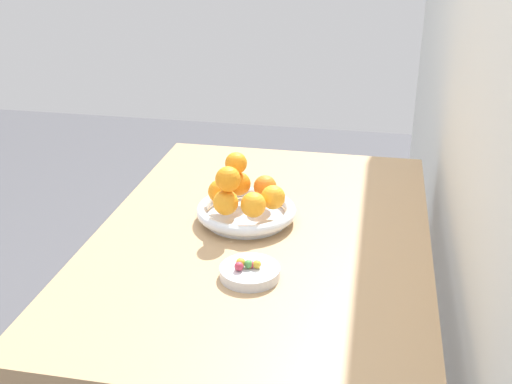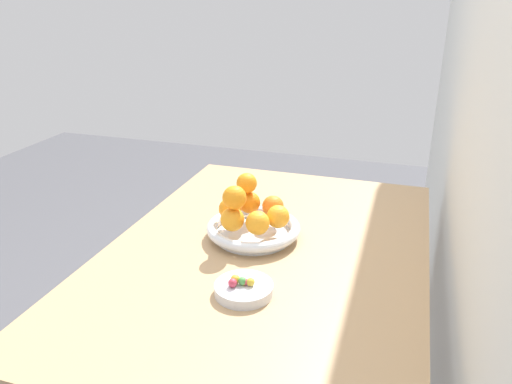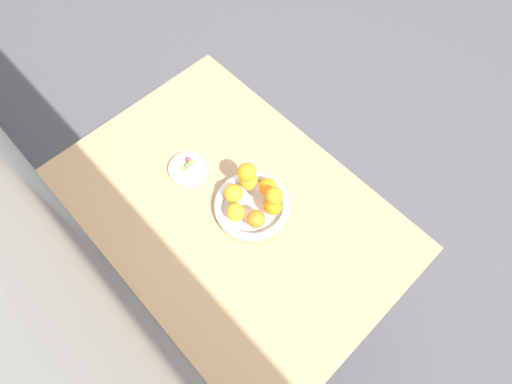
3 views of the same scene
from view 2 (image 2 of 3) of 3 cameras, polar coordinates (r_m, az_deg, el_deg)
name	(u,v)px [view 2 (image 2 of 3)]	position (r m, az deg, el deg)	size (l,w,h in m)	color
wall_back	(509,36)	(1.04, 26.99, 15.56)	(4.00, 0.05, 2.50)	silver
dining_table	(266,281)	(1.27, 1.10, -10.11)	(1.10, 0.76, 0.74)	tan
fruit_bowl	(254,230)	(1.27, -0.28, -4.32)	(0.24, 0.24, 0.04)	silver
candy_dish	(244,289)	(1.06, -1.40, -11.03)	(0.12, 0.12, 0.02)	silver
orange_0	(250,203)	(1.31, -0.75, -1.21)	(0.06, 0.06, 0.06)	orange
orange_1	(230,209)	(1.27, -2.97, -1.94)	(0.06, 0.06, 0.06)	orange
orange_2	(232,220)	(1.21, -2.76, -3.20)	(0.06, 0.06, 0.06)	orange
orange_3	(258,223)	(1.20, 0.18, -3.56)	(0.06, 0.06, 0.06)	orange
orange_4	(278,217)	(1.23, 2.53, -2.83)	(0.06, 0.06, 0.06)	orange
orange_5	(273,206)	(1.29, 1.95, -1.65)	(0.06, 0.06, 0.06)	orange
orange_6	(235,197)	(1.19, -2.41, -0.57)	(0.06, 0.06, 0.06)	orange
orange_7	(247,183)	(1.29, -1.07, 1.02)	(0.05, 0.05, 0.05)	orange
candy_ball_0	(243,282)	(1.04, -1.47, -10.24)	(0.01, 0.01, 0.01)	gold
candy_ball_1	(233,283)	(1.04, -2.70, -10.35)	(0.02, 0.02, 0.02)	#C6384C
candy_ball_2	(245,282)	(1.04, -1.24, -10.22)	(0.01, 0.01, 0.01)	#C6384C
candy_ball_3	(251,282)	(1.04, -0.62, -10.24)	(0.02, 0.02, 0.02)	gold
candy_ball_4	(242,281)	(1.04, -1.56, -10.15)	(0.02, 0.02, 0.02)	#4C9947
candy_ball_5	(235,279)	(1.05, -2.39, -9.91)	(0.02, 0.02, 0.02)	gold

